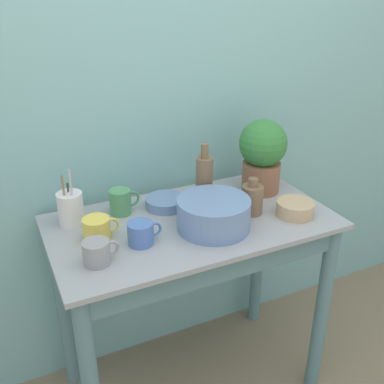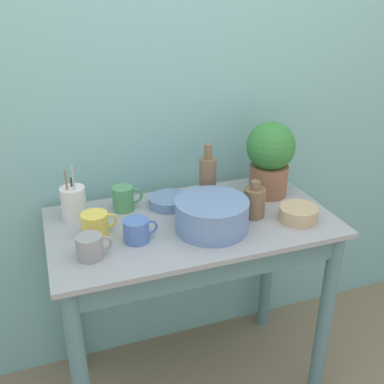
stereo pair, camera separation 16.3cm
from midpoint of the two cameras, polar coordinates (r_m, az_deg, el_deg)
wall_back at (r=1.92m, az=-1.07°, el=10.22°), size 6.00×0.05×2.40m
counter_table at (r=1.83m, az=2.81°, el=-9.52°), size 1.09×0.60×0.86m
potted_plant at (r=1.93m, az=12.29°, el=4.41°), size 0.20×0.20×0.32m
bowl_wash_large at (r=1.66m, az=5.34°, el=-3.00°), size 0.27×0.27×0.12m
bottle_tall at (r=1.80m, az=4.59°, el=1.32°), size 0.07×0.07×0.27m
bottle_short at (r=1.77m, az=10.54°, el=-1.27°), size 0.09×0.09×0.15m
mug_blue at (r=1.59m, az=-4.11°, el=-4.95°), size 0.13×0.09×0.08m
mug_green at (r=1.80m, az=-6.10°, el=-0.88°), size 0.12×0.08×0.10m
mug_grey at (r=1.52m, az=-9.81°, el=-6.95°), size 0.12×0.09×0.08m
mug_yellow at (r=1.65m, az=-9.41°, el=-4.09°), size 0.13×0.10×0.08m
bowl_small_blue at (r=1.84m, az=-0.44°, el=-1.23°), size 0.16×0.16×0.04m
bowl_small_tan at (r=1.80m, az=15.89°, el=-2.71°), size 0.15×0.15×0.06m
utensil_cup at (r=1.77m, az=-12.28°, el=-1.41°), size 0.10×0.10×0.23m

